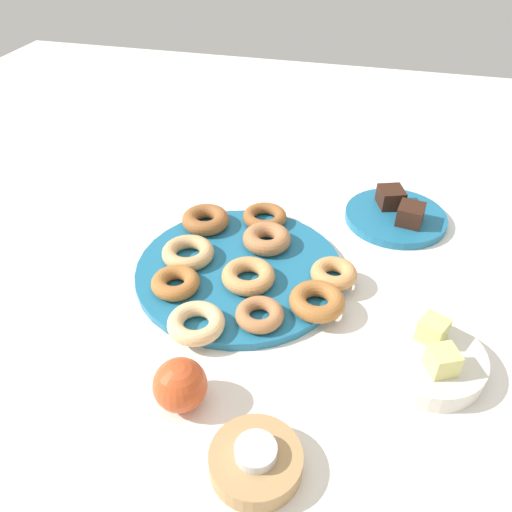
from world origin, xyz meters
The scene contains 21 objects.
ground_plane centered at (0.00, 0.00, 0.00)m, with size 2.40×2.40×0.00m, color white.
donut_plate centered at (0.00, 0.00, 0.01)m, with size 0.36×0.36×0.01m, color #1E6B93.
donut_0 centered at (0.00, -0.09, 0.03)m, with size 0.09×0.09×0.03m, color tan.
donut_1 centered at (0.08, -0.09, 0.03)m, with size 0.08×0.08×0.03m, color #AD6B33.
donut_2 centered at (0.12, 0.07, 0.03)m, with size 0.08×0.08×0.02m, color #B27547.
donut_3 centered at (-0.10, -0.10, 0.03)m, with size 0.09×0.09×0.03m, color #995B2D.
donut_4 centered at (-0.07, 0.03, 0.03)m, with size 0.09×0.09×0.03m, color #B27547.
donut_5 centered at (0.03, 0.03, 0.03)m, with size 0.09×0.09×0.03m, color tan.
donut_6 centered at (0.07, 0.15, 0.03)m, with size 0.09×0.09×0.03m, color #AD6B33.
donut_7 centered at (-0.15, 0.01, 0.03)m, with size 0.09×0.09×0.02m, color #995B2D.
donut_8 centered at (0.16, -0.02, 0.03)m, with size 0.09×0.09×0.02m, color #EABC84.
donut_9 centered at (-0.01, 0.16, 0.03)m, with size 0.08×0.08×0.03m, color tan.
cake_plate centered at (-0.24, 0.26, 0.01)m, with size 0.20×0.20×0.02m, color #1E6B93.
brownie_near centered at (-0.27, 0.24, 0.04)m, with size 0.05×0.05×0.04m, color #381E14.
brownie_far centered at (-0.21, 0.28, 0.04)m, with size 0.05×0.05×0.04m, color #381E14.
candle_holder centered at (0.35, 0.12, 0.01)m, with size 0.11×0.11×0.03m, color tan.
tealight centered at (0.35, 0.12, 0.04)m, with size 0.05×0.05×0.01m, color silver.
fruit_bowl centered at (0.13, 0.32, 0.02)m, with size 0.16×0.16×0.03m, color silver.
melon_chunk_left centered at (0.11, 0.32, 0.05)m, with size 0.04×0.04×0.04m, color #DBD67A.
melon_chunk_right centered at (0.16, 0.33, 0.05)m, with size 0.04×0.04×0.04m, color #DBD67A.
apple centered at (0.28, 0.00, 0.04)m, with size 0.07×0.07×0.07m, color #CC4C23.
Camera 1 is at (0.66, 0.20, 0.58)m, focal length 35.63 mm.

